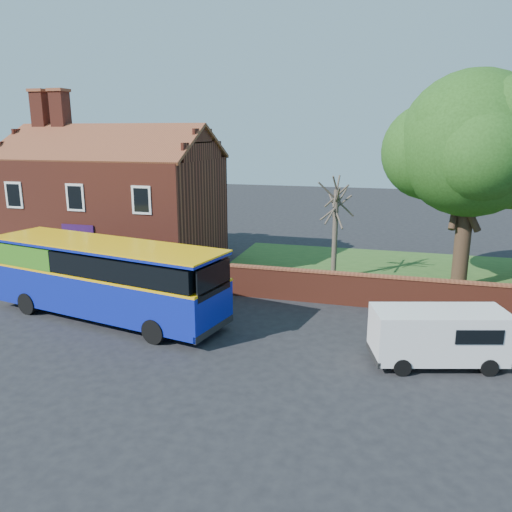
% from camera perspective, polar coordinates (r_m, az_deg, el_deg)
% --- Properties ---
extents(ground, '(120.00, 120.00, 0.00)m').
position_cam_1_polar(ground, '(20.43, -14.78, -9.76)').
color(ground, black).
rests_on(ground, ground).
extents(pavement, '(18.00, 3.50, 0.12)m').
position_cam_1_polar(pavement, '(28.63, -21.19, -3.23)').
color(pavement, gray).
rests_on(pavement, ground).
extents(kerb, '(18.00, 0.15, 0.14)m').
position_cam_1_polar(kerb, '(27.32, -23.35, -4.22)').
color(kerb, slate).
rests_on(kerb, ground).
extents(grass_strip, '(26.00, 12.00, 0.04)m').
position_cam_1_polar(grass_strip, '(30.27, 21.09, -2.39)').
color(grass_strip, '#426B28').
rests_on(grass_strip, ground).
extents(shop_building, '(12.30, 8.13, 10.50)m').
position_cam_1_polar(shop_building, '(32.58, -15.75, 5.25)').
color(shop_building, maroon).
rests_on(shop_building, ground).
extents(boundary_wall, '(22.00, 0.38, 1.60)m').
position_cam_1_polar(boundary_wall, '(24.33, 22.46, -4.46)').
color(boundary_wall, maroon).
rests_on(boundary_wall, ground).
extents(bus, '(11.58, 5.02, 3.42)m').
position_cam_1_polar(bus, '(23.08, -17.45, -2.08)').
color(bus, '#0E1D9B').
rests_on(bus, ground).
extents(van_near, '(4.94, 3.01, 2.03)m').
position_cam_1_polar(van_near, '(18.92, 20.19, -8.41)').
color(van_near, white).
rests_on(van_near, ground).
extents(large_tree, '(9.09, 7.19, 11.08)m').
position_cam_1_polar(large_tree, '(27.60, 23.58, 11.17)').
color(large_tree, black).
rests_on(large_tree, ground).
extents(bare_tree, '(2.07, 2.46, 5.51)m').
position_cam_1_polar(bare_tree, '(27.86, 9.03, 2.97)').
color(bare_tree, '#4C4238').
rests_on(bare_tree, ground).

